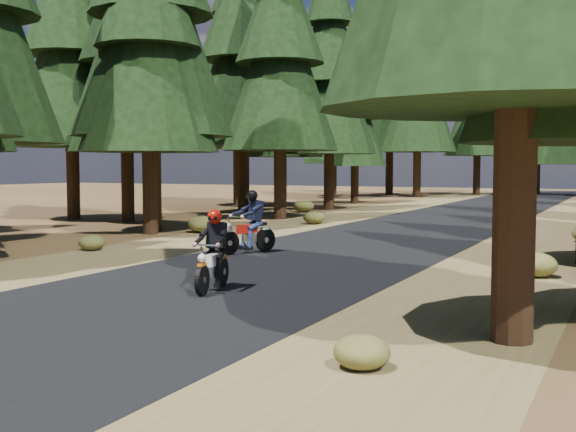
# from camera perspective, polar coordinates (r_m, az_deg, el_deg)

# --- Properties ---
(ground) EXTENTS (120.00, 120.00, 0.00)m
(ground) POSITION_cam_1_polar(r_m,az_deg,el_deg) (14.97, -2.51, -4.57)
(ground) COLOR #443218
(ground) RESTS_ON ground
(road) EXTENTS (6.00, 100.00, 0.01)m
(road) POSITION_cam_1_polar(r_m,az_deg,el_deg) (19.48, 4.49, -2.56)
(road) COLOR black
(road) RESTS_ON ground
(shoulder_l) EXTENTS (3.20, 100.00, 0.01)m
(shoulder_l) POSITION_cam_1_polar(r_m,az_deg,el_deg) (21.57, -6.98, -1.95)
(shoulder_l) COLOR brown
(shoulder_l) RESTS_ON ground
(shoulder_r) EXTENTS (3.20, 100.00, 0.01)m
(shoulder_r) POSITION_cam_1_polar(r_m,az_deg,el_deg) (18.33, 18.03, -3.17)
(shoulder_r) COLOR brown
(shoulder_r) RESTS_ON ground
(pine_forest) EXTENTS (34.59, 55.08, 16.32)m
(pine_forest) POSITION_cam_1_polar(r_m,az_deg,el_deg) (35.25, 14.31, 13.12)
(pine_forest) COLOR black
(pine_forest) RESTS_ON ground
(understory_shrubs) EXTENTS (14.90, 32.36, 0.59)m
(understory_shrubs) POSITION_cam_1_polar(r_m,az_deg,el_deg) (21.58, 8.61, -1.29)
(understory_shrubs) COLOR #474C1E
(understory_shrubs) RESTS_ON ground
(rider_lead) EXTENTS (0.81, 1.68, 1.44)m
(rider_lead) POSITION_cam_1_polar(r_m,az_deg,el_deg) (12.86, -5.99, -3.81)
(rider_lead) COLOR silver
(rider_lead) RESTS_ON road
(rider_follow) EXTENTS (1.21, 1.86, 1.60)m
(rider_follow) POSITION_cam_1_polar(r_m,az_deg,el_deg) (18.30, -3.23, -1.30)
(rider_follow) COLOR #A1130A
(rider_follow) RESTS_ON road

